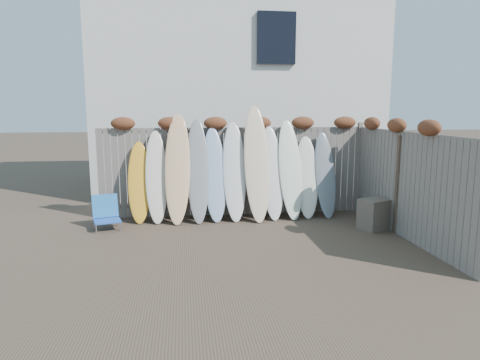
{
  "coord_description": "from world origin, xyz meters",
  "views": [
    {
      "loc": [
        -1.11,
        -7.2,
        2.41
      ],
      "look_at": [
        0.0,
        1.2,
        1.0
      ],
      "focal_mm": 32.0,
      "sensor_mm": 36.0,
      "label": 1
    }
  ],
  "objects": [
    {
      "name": "surfboard_2",
      "position": [
        -1.25,
        1.92,
        1.16
      ],
      "size": [
        0.61,
        0.86,
        2.33
      ],
      "primitive_type": "ellipsoid",
      "rotation": [
        -0.31,
        0.0,
        -0.09
      ],
      "color": "tan",
      "rests_on": "ground"
    },
    {
      "name": "surfboard_4",
      "position": [
        -0.46,
        1.96,
        1.01
      ],
      "size": [
        0.55,
        0.75,
        2.02
      ],
      "primitive_type": "ellipsoid",
      "rotation": [
        -0.31,
        0.0,
        0.08
      ],
      "color": "#8AA4C7",
      "rests_on": "ground"
    },
    {
      "name": "surfboard_9",
      "position": [
        1.62,
        2.0,
        0.9
      ],
      "size": [
        0.56,
        0.69,
        1.81
      ],
      "primitive_type": "ellipsoid",
      "rotation": [
        -0.31,
        0.0,
        -0.08
      ],
      "color": "white",
      "rests_on": "ground"
    },
    {
      "name": "surfboard_0",
      "position": [
        -2.07,
        2.02,
        0.86
      ],
      "size": [
        0.49,
        0.63,
        1.72
      ],
      "primitive_type": "ellipsoid",
      "rotation": [
        -0.31,
        0.0,
        0.02
      ],
      "color": "gold",
      "rests_on": "ground"
    },
    {
      "name": "beach_chair",
      "position": [
        -2.7,
        1.55,
        0.31
      ],
      "size": [
        0.64,
        0.66,
        0.68
      ],
      "color": "blue",
      "rests_on": "ground"
    },
    {
      "name": "right_fence",
      "position": [
        2.99,
        0.25,
        1.14
      ],
      "size": [
        0.28,
        4.4,
        2.24
      ],
      "color": "slate",
      "rests_on": "ground"
    },
    {
      "name": "surfboard_5",
      "position": [
        -0.02,
        1.96,
        1.07
      ],
      "size": [
        0.51,
        0.76,
        2.14
      ],
      "primitive_type": "ellipsoid",
      "rotation": [
        -0.31,
        0.0,
        -0.01
      ],
      "color": "silver",
      "rests_on": "ground"
    },
    {
      "name": "wooden_crate",
      "position": [
        2.68,
        0.78,
        0.31
      ],
      "size": [
        0.66,
        0.62,
        0.62
      ],
      "primitive_type": "cube",
      "rotation": [
        0.0,
        0.0,
        0.41
      ],
      "color": "#6D6052",
      "rests_on": "ground"
    },
    {
      "name": "ground",
      "position": [
        0.0,
        0.0,
        0.0
      ],
      "size": [
        80.0,
        80.0,
        0.0
      ],
      "primitive_type": "plane",
      "color": "#493A2D"
    },
    {
      "name": "lattice_panel",
      "position": [
        3.12,
        1.05,
        0.95
      ],
      "size": [
        0.33,
        1.25,
        1.91
      ],
      "primitive_type": "cube",
      "rotation": [
        0.0,
        0.0,
        -0.22
      ],
      "color": "brown",
      "rests_on": "ground"
    },
    {
      "name": "surfboard_8",
      "position": [
        1.23,
        1.96,
        1.09
      ],
      "size": [
        0.57,
        0.8,
        2.17
      ],
      "primitive_type": "ellipsoid",
      "rotation": [
        -0.31,
        0.0,
        0.07
      ],
      "color": "silver",
      "rests_on": "ground"
    },
    {
      "name": "back_fence",
      "position": [
        0.06,
        2.39,
        1.18
      ],
      "size": [
        6.05,
        0.28,
        2.24
      ],
      "color": "slate",
      "rests_on": "ground"
    },
    {
      "name": "surfboard_10",
      "position": [
        2.04,
        1.97,
        0.95
      ],
      "size": [
        0.49,
        0.69,
        1.9
      ],
      "primitive_type": "ellipsoid",
      "rotation": [
        -0.31,
        0.0,
        0.04
      ],
      "color": "slate",
      "rests_on": "ground"
    },
    {
      "name": "surfboard_3",
      "position": [
        -0.82,
        1.93,
        1.1
      ],
      "size": [
        0.47,
        0.78,
        2.21
      ],
      "primitive_type": "ellipsoid",
      "rotation": [
        -0.31,
        0.0,
        0.0
      ],
      "color": "gray",
      "rests_on": "ground"
    },
    {
      "name": "surfboard_1",
      "position": [
        -1.7,
        1.99,
        0.98
      ],
      "size": [
        0.5,
        0.72,
        1.96
      ],
      "primitive_type": "ellipsoid",
      "rotation": [
        -0.31,
        0.0,
        0.05
      ],
      "color": "beige",
      "rests_on": "ground"
    },
    {
      "name": "surfboard_7",
      "position": [
        0.81,
        1.96,
        1.02
      ],
      "size": [
        0.54,
        0.75,
        2.04
      ],
      "primitive_type": "ellipsoid",
      "rotation": [
        -0.31,
        0.0,
        0.06
      ],
      "color": "silver",
      "rests_on": "ground"
    },
    {
      "name": "surfboard_6",
      "position": [
        0.46,
        1.89,
        1.25
      ],
      "size": [
        0.55,
        0.87,
        2.49
      ],
      "primitive_type": "ellipsoid",
      "rotation": [
        -0.31,
        0.0,
        0.01
      ],
      "color": "beige",
      "rests_on": "ground"
    },
    {
      "name": "house",
      "position": [
        0.5,
        6.5,
        3.2
      ],
      "size": [
        8.5,
        5.5,
        6.33
      ],
      "color": "silver",
      "rests_on": "ground"
    }
  ]
}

